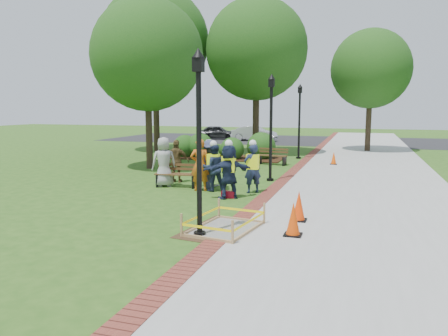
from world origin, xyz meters
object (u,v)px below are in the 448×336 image
(hivis_worker_b, at_px, (253,167))
(lamp_near, at_px, (199,129))
(cone_front, at_px, (293,220))
(wet_concrete_pad, at_px, (225,221))
(hivis_worker_c, at_px, (213,166))
(hivis_worker_a, at_px, (229,170))
(bench_near, at_px, (177,180))

(hivis_worker_b, bearing_deg, lamp_near, -89.12)
(cone_front, relative_size, hivis_worker_b, 0.43)
(wet_concrete_pad, bearing_deg, hivis_worker_c, 112.30)
(cone_front, height_order, hivis_worker_a, hivis_worker_a)
(bench_near, height_order, cone_front, bench_near)
(hivis_worker_b, bearing_deg, wet_concrete_pad, -83.99)
(hivis_worker_b, bearing_deg, cone_front, -65.50)
(hivis_worker_a, bearing_deg, wet_concrete_pad, -74.23)
(hivis_worker_a, bearing_deg, bench_near, 150.82)
(bench_near, xyz_separation_m, hivis_worker_c, (1.57, -0.33, 0.62))
(hivis_worker_c, bearing_deg, hivis_worker_a, -49.77)
(hivis_worker_c, bearing_deg, bench_near, 168.24)
(bench_near, distance_m, cone_front, 7.11)
(wet_concrete_pad, relative_size, cone_front, 3.16)
(cone_front, xyz_separation_m, hivis_worker_b, (-2.15, 4.72, 0.54))
(bench_near, bearing_deg, wet_concrete_pad, -54.95)
(wet_concrete_pad, distance_m, cone_front, 1.66)
(lamp_near, distance_m, hivis_worker_c, 5.68)
(hivis_worker_b, bearing_deg, bench_near, 175.85)
(wet_concrete_pad, relative_size, lamp_near, 0.59)
(wet_concrete_pad, relative_size, hivis_worker_a, 1.31)
(bench_near, relative_size, hivis_worker_b, 0.88)
(bench_near, xyz_separation_m, cone_front, (5.12, -4.94, 0.11))
(bench_near, bearing_deg, hivis_worker_a, -29.18)
(wet_concrete_pad, distance_m, bench_near, 6.03)
(cone_front, distance_m, lamp_near, 3.01)
(hivis_worker_a, bearing_deg, hivis_worker_b, 66.25)
(bench_near, bearing_deg, lamp_near, -61.32)
(wet_concrete_pad, relative_size, hivis_worker_c, 1.40)
(hivis_worker_a, xyz_separation_m, hivis_worker_b, (0.51, 1.16, -0.03))
(bench_near, height_order, lamp_near, lamp_near)
(lamp_near, relative_size, hivis_worker_c, 2.36)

